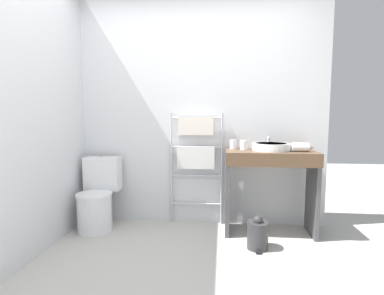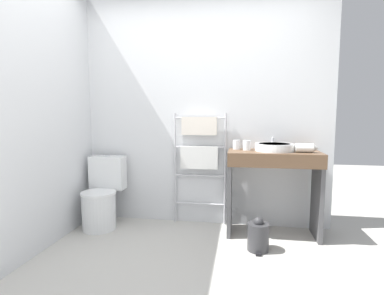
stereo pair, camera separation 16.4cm
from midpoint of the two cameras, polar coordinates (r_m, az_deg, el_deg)
The scene contains 11 objects.
wall_back at distance 3.42m, azimuth -0.48°, elevation 7.32°, with size 2.86×0.12×2.60m, color silver.
wall_side at distance 3.14m, azimuth -28.16°, elevation 6.70°, with size 0.12×2.16×2.60m, color silver.
toilet at distance 3.47m, azimuth -18.89°, elevation -9.29°, with size 0.39×0.52×0.78m.
towel_radiator at distance 3.33m, azimuth -0.62°, elevation -0.49°, with size 0.59×0.06×1.25m.
vanity_counter at distance 3.18m, azimuth 13.19°, elevation -5.73°, with size 0.91×0.46×0.87m.
sink_basin at distance 3.15m, azimuth 13.38°, elevation 0.17°, with size 0.38×0.38×0.08m.
faucet at distance 3.31m, azimuth 13.02°, elevation 1.25°, with size 0.02×0.10×0.13m.
cup_near_wall at distance 3.23m, azimuth 6.44°, elevation 0.59°, with size 0.08×0.08×0.10m.
cup_near_edge at distance 3.16m, azimuth 8.41°, elevation 0.48°, with size 0.08×0.08×0.10m.
hair_dryer at distance 3.14m, azimuth 18.70°, elevation 0.07°, with size 0.22×0.18×0.09m.
trash_bin at distance 2.92m, azimuth 10.76°, elevation -15.97°, with size 0.20×0.23×0.31m.
Camera 1 is at (0.29, -1.89, 1.23)m, focal length 28.00 mm.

